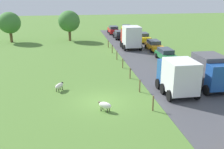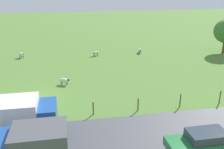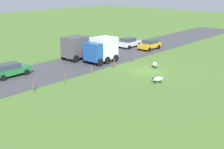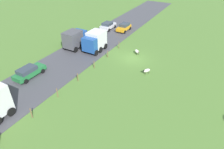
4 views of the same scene
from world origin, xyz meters
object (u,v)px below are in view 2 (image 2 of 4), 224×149
sheep_4 (64,80)px  sheep_2 (11,98)px  sheep_3 (95,53)px  truck_0 (25,120)px  car_6 (203,141)px  sheep_1 (21,54)px  sheep_0 (140,50)px

sheep_4 → sheep_2: bearing=-53.7°
sheep_3 → truck_0: truck_0 is taller
truck_0 → car_6: bearing=74.1°
sheep_2 → sheep_3: sheep_2 is taller
sheep_3 → sheep_4: (11.04, -4.82, 0.00)m
sheep_2 → car_6: (10.12, 13.78, 0.35)m
sheep_1 → sheep_4: sheep_1 is taller
sheep_4 → car_6: bearing=32.7°
sheep_1 → sheep_3: (0.91, 11.07, -0.05)m
sheep_0 → sheep_1: sheep_1 is taller
sheep_0 → sheep_1: 18.25m
sheep_0 → car_6: car_6 is taller
sheep_2 → truck_0: (6.86, 2.32, 1.29)m
truck_0 → sheep_4: bearing=165.9°
sheep_2 → sheep_3: 17.63m
sheep_0 → sheep_4: sheep_4 is taller
car_6 → truck_0: bearing=-105.9°
sheep_1 → sheep_4: bearing=27.6°
sheep_4 → sheep_0: bearing=133.4°
sheep_0 → sheep_3: same height
truck_0 → car_6: truck_0 is taller
sheep_1 → sheep_4: size_ratio=0.87×
sheep_1 → sheep_3: sheep_1 is taller
sheep_0 → sheep_3: bearing=-87.5°
sheep_0 → sheep_2: sheep_2 is taller
sheep_3 → truck_0: size_ratio=0.28×
sheep_2 → truck_0: truck_0 is taller
sheep_1 → sheep_2: 15.64m
sheep_0 → truck_0: size_ratio=0.30×
sheep_0 → car_6: (25.11, -3.17, 0.38)m
sheep_1 → sheep_4: (11.95, 6.25, -0.05)m
sheep_1 → car_6: bearing=30.4°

